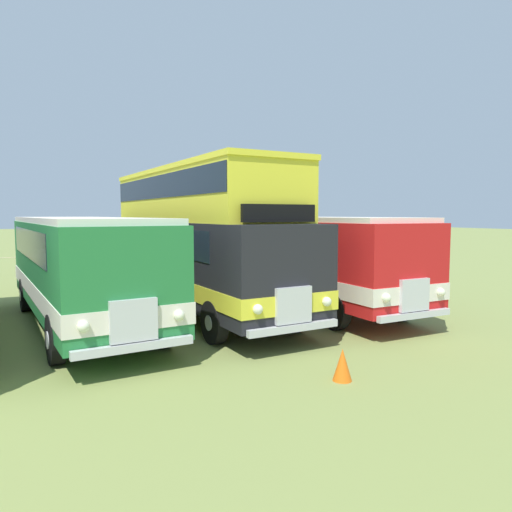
% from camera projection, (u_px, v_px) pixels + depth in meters
% --- Properties ---
extents(bus_seventh_in_row, '(3.11, 10.00, 2.99)m').
position_uv_depth(bus_seventh_in_row, '(80.00, 263.00, 13.05)').
color(bus_seventh_in_row, '#237538').
rests_on(bus_seventh_in_row, ground).
extents(bus_eighth_in_row, '(2.89, 10.64, 4.49)m').
position_uv_depth(bus_eighth_in_row, '(198.00, 234.00, 14.90)').
color(bus_eighth_in_row, black).
rests_on(bus_eighth_in_row, ground).
extents(bus_ninth_in_row, '(2.68, 10.62, 2.99)m').
position_uv_depth(bus_ninth_in_row, '(299.00, 253.00, 16.33)').
color(bus_ninth_in_row, red).
rests_on(bus_ninth_in_row, ground).
extents(cone_near_end, '(0.36, 0.36, 0.60)m').
position_uv_depth(cone_near_end, '(342.00, 365.00, 8.80)').
color(cone_near_end, orange).
rests_on(cone_near_end, ground).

